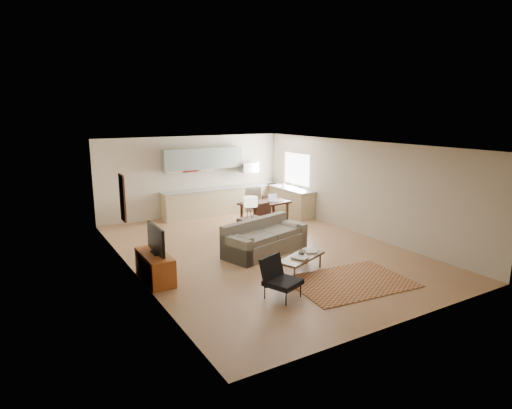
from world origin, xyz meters
TOP-DOWN VIEW (x-y plane):
  - room at (0.00, 0.00)m, footprint 9.00×9.00m
  - kitchen_counter_back at (0.90, 4.18)m, footprint 4.26×0.64m
  - kitchen_counter_right at (2.93, 3.00)m, footprint 0.64×2.26m
  - kitchen_range at (2.00, 4.18)m, footprint 0.62×0.62m
  - kitchen_microwave at (2.00, 4.20)m, footprint 0.62×0.40m
  - upper_cabinets at (0.30, 4.33)m, footprint 2.80×0.34m
  - window_right at (3.23, 3.00)m, footprint 0.02×1.40m
  - wall_art_left at (-3.21, 0.90)m, footprint 0.06×0.42m
  - triptych at (-0.10, 4.47)m, footprint 1.70×0.04m
  - rug at (0.50, -2.75)m, footprint 2.60×1.92m
  - sofa at (-0.02, -0.21)m, footprint 2.55×1.63m
  - coffee_table at (-0.07, -1.77)m, footprint 1.35×0.94m
  - book_a at (-0.28, -1.91)m, footprint 0.50×0.53m
  - book_b at (0.21, -1.55)m, footprint 0.50×0.52m
  - vase at (0.00, -1.69)m, footprint 0.23×0.23m
  - armchair at (-1.16, -2.66)m, footprint 0.89×0.89m
  - tv_credenza at (-2.98, -0.57)m, footprint 0.50×1.29m
  - tv at (-2.93, -0.57)m, footprint 0.10×0.99m
  - console_table at (-0.02, 0.55)m, footprint 0.71×0.54m
  - table_lamp at (-0.02, 0.55)m, footprint 0.38×0.38m
  - dining_table at (1.32, 2.00)m, footprint 1.62×1.08m
  - dining_chair_near at (0.97, 1.28)m, footprint 0.46×0.48m
  - dining_chair_far at (1.67, 2.72)m, footprint 0.53×0.55m
  - laptop at (1.62, 1.90)m, footprint 0.33×0.26m
  - soap_bottle at (2.83, 3.20)m, footprint 0.09×0.09m

SIDE VIEW (x-z plane):
  - rug at x=0.50m, z-range 0.00..0.02m
  - coffee_table at x=-0.07m, z-range 0.00..0.38m
  - tv_credenza at x=-2.98m, z-range 0.00..0.60m
  - console_table at x=-0.02m, z-range 0.00..0.74m
  - dining_table at x=1.32m, z-range 0.00..0.77m
  - book_b at x=0.21m, z-range 0.37..0.40m
  - book_a at x=-0.28m, z-range 0.37..0.41m
  - armchair at x=-1.16m, z-range 0.00..0.79m
  - sofa at x=-0.02m, z-range 0.00..0.82m
  - dining_chair_near at x=0.97m, z-range 0.00..0.87m
  - dining_chair_far at x=1.67m, z-range 0.00..0.88m
  - kitchen_range at x=2.00m, z-range 0.00..0.90m
  - vase at x=0.00m, z-range 0.37..0.54m
  - kitchen_counter_back at x=0.90m, z-range 0.00..0.92m
  - kitchen_counter_right at x=2.93m, z-range 0.00..0.92m
  - laptop at x=1.62m, z-range 0.77..1.01m
  - tv at x=-2.93m, z-range 0.60..1.19m
  - soap_bottle at x=2.83m, z-range 0.92..1.11m
  - table_lamp at x=-0.02m, z-range 0.74..1.33m
  - room at x=0.00m, z-range -3.15..5.85m
  - kitchen_microwave at x=2.00m, z-range 1.38..1.73m
  - window_right at x=3.23m, z-range 1.02..2.08m
  - wall_art_left at x=-3.21m, z-range 1.00..2.10m
  - triptych at x=-0.10m, z-range 1.50..2.00m
  - upper_cabinets at x=0.30m, z-range 1.60..2.30m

